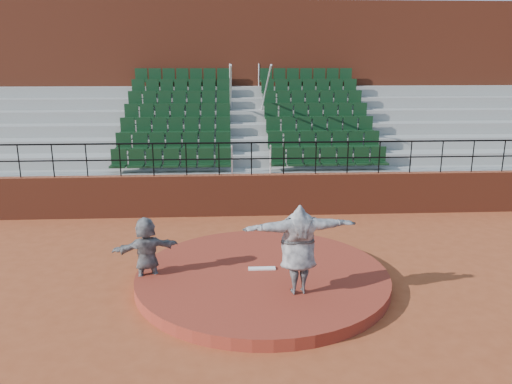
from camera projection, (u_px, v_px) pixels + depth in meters
The scene contains 9 objects.
ground at pixel (262, 282), 10.98m from camera, with size 90.00×90.00×0.00m, color brown.
pitchers_mound at pixel (262, 277), 10.95m from camera, with size 5.50×5.50×0.25m, color maroon.
pitching_rubber at pixel (262, 268), 11.06m from camera, with size 0.60×0.15×0.03m, color white.
boundary_wall at pixel (252, 195), 15.64m from camera, with size 24.00×0.30×1.30m, color maroon.
wall_railing at pixel (251, 151), 15.29m from camera, with size 24.04×0.05×1.03m.
seating_deck at pixel (247, 149), 18.95m from camera, with size 24.00×5.97×4.63m.
press_box_facade at pixel (243, 88), 22.23m from camera, with size 24.00×3.00×7.10m, color maroon.
pitcher at pixel (298, 249), 9.75m from camera, with size 2.23×0.61×1.82m, color black.
fielder at pixel (147, 252), 10.68m from camera, with size 1.42×0.45×1.54m, color black.
Camera 1 is at (-0.70, -10.08, 4.73)m, focal length 35.00 mm.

